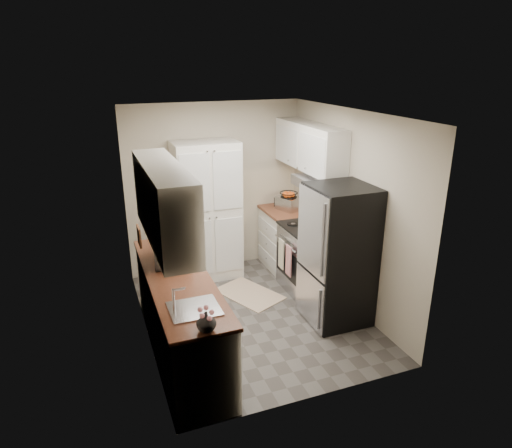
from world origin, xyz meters
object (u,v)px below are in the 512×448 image
object	(u,v)px
wine_bottle	(159,239)
toaster_oven	(289,203)
refrigerator	(338,255)
electric_range	(309,258)
pantry_cabinet	(207,211)
microwave	(172,247)

from	to	relation	value
wine_bottle	toaster_oven	world-z (taller)	wine_bottle
refrigerator	electric_range	bearing A→B (deg)	87.52
pantry_cabinet	wine_bottle	world-z (taller)	pantry_cabinet
refrigerator	microwave	xyz separation A→B (m)	(-1.90, 0.40, 0.23)
wine_bottle	electric_range	bearing A→B (deg)	0.37
pantry_cabinet	microwave	xyz separation A→B (m)	(-0.76, -1.33, 0.08)
electric_range	microwave	xyz separation A→B (m)	(-1.93, -0.40, 0.60)
toaster_oven	microwave	bearing A→B (deg)	-170.67
microwave	refrigerator	bearing A→B (deg)	-93.76
electric_range	toaster_oven	bearing A→B (deg)	85.73
refrigerator	wine_bottle	distance (m)	2.14
electric_range	refrigerator	xyz separation A→B (m)	(-0.03, -0.80, 0.37)
refrigerator	toaster_oven	size ratio (longest dim) A/B	4.98
electric_range	wine_bottle	world-z (taller)	wine_bottle
electric_range	toaster_oven	world-z (taller)	electric_range
toaster_oven	refrigerator	bearing A→B (deg)	-115.53
electric_range	toaster_oven	size ratio (longest dim) A/B	3.31
refrigerator	pantry_cabinet	bearing A→B (deg)	123.46
microwave	wine_bottle	xyz separation A→B (m)	(-0.08, 0.39, -0.03)
pantry_cabinet	microwave	bearing A→B (deg)	-119.82
refrigerator	microwave	distance (m)	1.96
refrigerator	toaster_oven	bearing A→B (deg)	86.61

